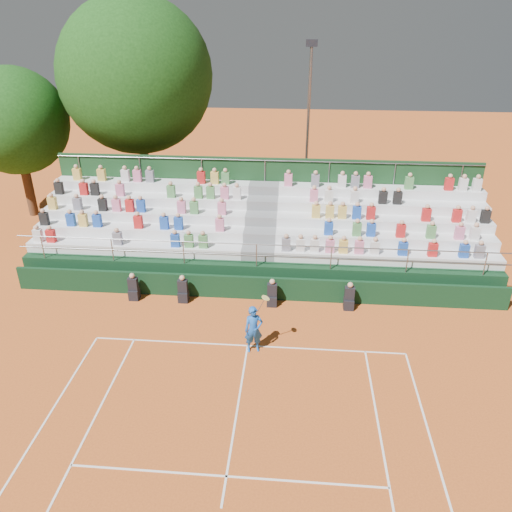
# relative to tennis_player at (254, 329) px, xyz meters

# --- Properties ---
(ground) EXTENTS (90.00, 90.00, 0.00)m
(ground) POSITION_rel_tennis_player_xyz_m (-0.24, 0.23, -0.88)
(ground) COLOR #C75921
(ground) RESTS_ON ground
(courtside_wall) EXTENTS (20.00, 0.15, 1.00)m
(courtside_wall) POSITION_rel_tennis_player_xyz_m (-0.24, 3.43, -0.38)
(courtside_wall) COLOR black
(courtside_wall) RESTS_ON ground
(line_officials) EXTENTS (9.06, 0.40, 1.19)m
(line_officials) POSITION_rel_tennis_player_xyz_m (-1.08, 2.98, -0.40)
(line_officials) COLOR black
(line_officials) RESTS_ON ground
(grandstand) EXTENTS (20.00, 5.20, 4.40)m
(grandstand) POSITION_rel_tennis_player_xyz_m (-0.24, 6.66, 0.21)
(grandstand) COLOR black
(grandstand) RESTS_ON ground
(tennis_player) EXTENTS (0.89, 0.56, 2.22)m
(tennis_player) POSITION_rel_tennis_player_xyz_m (0.00, 0.00, 0.00)
(tennis_player) COLOR blue
(tennis_player) RESTS_ON ground
(tree_west) EXTENTS (5.59, 5.59, 8.09)m
(tree_west) POSITION_rel_tennis_player_xyz_m (-13.70, 11.51, 4.40)
(tree_west) COLOR #392415
(tree_west) RESTS_ON ground
(tree_east) EXTENTS (7.87, 7.87, 11.46)m
(tree_east) POSITION_rel_tennis_player_xyz_m (-7.14, 12.34, 6.63)
(tree_east) COLOR #392415
(tree_east) RESTS_ON ground
(floodlight_mast) EXTENTS (0.60, 0.25, 9.20)m
(floodlight_mast) POSITION_rel_tennis_player_xyz_m (1.78, 13.86, 4.42)
(floodlight_mast) COLOR gray
(floodlight_mast) RESTS_ON ground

